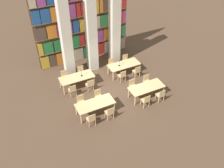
# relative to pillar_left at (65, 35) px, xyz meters

# --- Properties ---
(ground_plane) EXTENTS (40.00, 40.00, 0.00)m
(ground_plane) POSITION_rel_pillar_left_xyz_m (1.69, -2.87, -3.00)
(ground_plane) COLOR #4C3828
(bookshelf_bank) EXTENTS (6.75, 0.35, 5.50)m
(bookshelf_bank) POSITION_rel_pillar_left_xyz_m (1.70, 1.47, -0.33)
(bookshelf_bank) COLOR brown
(bookshelf_bank) RESTS_ON ground_plane
(pillar_left) EXTENTS (0.62, 0.62, 6.00)m
(pillar_left) POSITION_rel_pillar_left_xyz_m (0.00, 0.00, 0.00)
(pillar_left) COLOR beige
(pillar_left) RESTS_ON ground_plane
(pillar_center) EXTENTS (0.62, 0.62, 6.00)m
(pillar_center) POSITION_rel_pillar_left_xyz_m (1.69, 0.00, 0.00)
(pillar_center) COLOR beige
(pillar_center) RESTS_ON ground_plane
(pillar_right) EXTENTS (0.62, 0.62, 6.00)m
(pillar_right) POSITION_rel_pillar_left_xyz_m (3.38, 0.00, 0.00)
(pillar_right) COLOR beige
(pillar_right) RESTS_ON ground_plane
(reading_table_0) EXTENTS (2.16, 0.93, 0.75)m
(reading_table_0) POSITION_rel_pillar_left_xyz_m (0.05, -4.20, -2.32)
(reading_table_0) COLOR tan
(reading_table_0) RESTS_ON ground_plane
(chair_0) EXTENTS (0.42, 0.40, 0.88)m
(chair_0) POSITION_rel_pillar_left_xyz_m (-0.51, -4.95, -2.52)
(chair_0) COLOR tan
(chair_0) RESTS_ON ground_plane
(chair_1) EXTENTS (0.42, 0.40, 0.88)m
(chair_1) POSITION_rel_pillar_left_xyz_m (-0.51, -3.46, -2.52)
(chair_1) COLOR tan
(chair_1) RESTS_ON ground_plane
(chair_2) EXTENTS (0.42, 0.40, 0.88)m
(chair_2) POSITION_rel_pillar_left_xyz_m (0.59, -4.95, -2.52)
(chair_2) COLOR tan
(chair_2) RESTS_ON ground_plane
(chair_3) EXTENTS (0.42, 0.40, 0.88)m
(chair_3) POSITION_rel_pillar_left_xyz_m (0.59, -3.46, -2.52)
(chair_3) COLOR tan
(chair_3) RESTS_ON ground_plane
(reading_table_1) EXTENTS (2.16, 0.93, 0.75)m
(reading_table_1) POSITION_rel_pillar_left_xyz_m (3.38, -4.26, -2.32)
(reading_table_1) COLOR tan
(reading_table_1) RESTS_ON ground_plane
(chair_4) EXTENTS (0.42, 0.40, 0.88)m
(chair_4) POSITION_rel_pillar_left_xyz_m (2.88, -5.00, -2.52)
(chair_4) COLOR tan
(chair_4) RESTS_ON ground_plane
(chair_5) EXTENTS (0.42, 0.40, 0.88)m
(chair_5) POSITION_rel_pillar_left_xyz_m (2.88, -3.51, -2.52)
(chair_5) COLOR tan
(chair_5) RESTS_ON ground_plane
(chair_6) EXTENTS (0.42, 0.40, 0.88)m
(chair_6) POSITION_rel_pillar_left_xyz_m (3.91, -5.00, -2.52)
(chair_6) COLOR tan
(chair_6) RESTS_ON ground_plane
(chair_7) EXTENTS (0.42, 0.40, 0.88)m
(chair_7) POSITION_rel_pillar_left_xyz_m (3.91, -3.51, -2.52)
(chair_7) COLOR tan
(chair_7) RESTS_ON ground_plane
(reading_table_2) EXTENTS (2.16, 0.93, 0.75)m
(reading_table_2) POSITION_rel_pillar_left_xyz_m (-0.03, -1.47, -2.32)
(reading_table_2) COLOR tan
(reading_table_2) RESTS_ON ground_plane
(chair_8) EXTENTS (0.42, 0.40, 0.88)m
(chair_8) POSITION_rel_pillar_left_xyz_m (-0.60, -2.22, -2.52)
(chair_8) COLOR tan
(chair_8) RESTS_ON ground_plane
(chair_9) EXTENTS (0.42, 0.40, 0.88)m
(chair_9) POSITION_rel_pillar_left_xyz_m (-0.60, -0.72, -2.52)
(chair_9) COLOR tan
(chair_9) RESTS_ON ground_plane
(chair_10) EXTENTS (0.42, 0.40, 0.88)m
(chair_10) POSITION_rel_pillar_left_xyz_m (0.54, -2.22, -2.52)
(chair_10) COLOR tan
(chair_10) RESTS_ON ground_plane
(chair_11) EXTENTS (0.42, 0.40, 0.88)m
(chair_11) POSITION_rel_pillar_left_xyz_m (0.54, -0.72, -2.52)
(chair_11) COLOR tan
(chair_11) RESTS_ON ground_plane
(desk_lamp_0) EXTENTS (0.14, 0.14, 0.50)m
(desk_lamp_0) POSITION_rel_pillar_left_xyz_m (0.30, -1.50, -1.91)
(desk_lamp_0) COLOR #232328
(desk_lamp_0) RESTS_ON reading_table_2
(reading_table_3) EXTENTS (2.16, 0.93, 0.75)m
(reading_table_3) POSITION_rel_pillar_left_xyz_m (3.31, -1.56, -2.32)
(reading_table_3) COLOR tan
(reading_table_3) RESTS_ON ground_plane
(chair_12) EXTENTS (0.42, 0.40, 0.88)m
(chair_12) POSITION_rel_pillar_left_xyz_m (2.78, -2.30, -2.52)
(chair_12) COLOR tan
(chair_12) RESTS_ON ground_plane
(chair_13) EXTENTS (0.42, 0.40, 0.88)m
(chair_13) POSITION_rel_pillar_left_xyz_m (2.78, -0.81, -2.52)
(chair_13) COLOR tan
(chair_13) RESTS_ON ground_plane
(chair_14) EXTENTS (0.42, 0.40, 0.88)m
(chair_14) POSITION_rel_pillar_left_xyz_m (3.88, -2.30, -2.52)
(chair_14) COLOR tan
(chair_14) RESTS_ON ground_plane
(chair_15) EXTENTS (0.42, 0.40, 0.88)m
(chair_15) POSITION_rel_pillar_left_xyz_m (3.88, -0.81, -2.52)
(chair_15) COLOR tan
(chair_15) RESTS_ON ground_plane
(desk_lamp_1) EXTENTS (0.14, 0.14, 0.45)m
(desk_lamp_1) POSITION_rel_pillar_left_xyz_m (2.94, -1.56, -1.95)
(desk_lamp_1) COLOR #232328
(desk_lamp_1) RESTS_ON reading_table_3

